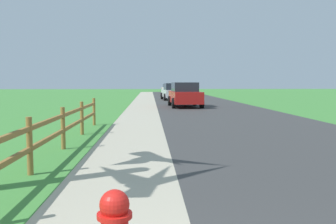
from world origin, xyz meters
name	(u,v)px	position (x,y,z in m)	size (l,w,h in m)	color
ground_plane	(156,105)	(0.00, 25.00, 0.00)	(120.00, 120.00, 0.00)	#418639
road_asphalt	(199,103)	(3.50, 27.00, 0.00)	(7.00, 66.00, 0.01)	#393939
curb_concrete	(118,104)	(-3.00, 27.00, 0.00)	(6.00, 66.00, 0.01)	#B2A992
grass_verge	(99,104)	(-4.50, 27.00, 0.01)	(5.00, 66.00, 0.00)	#418639
rail_fence	(49,132)	(-2.69, 6.36, 0.63)	(0.11, 12.75, 1.08)	olive
parked_suv_red	(185,95)	(1.93, 23.01, 0.84)	(2.20, 4.60, 1.68)	maroon
parked_car_silver	(173,92)	(1.73, 32.64, 0.78)	(2.27, 4.71, 1.57)	#B7BABF
parked_car_white	(172,89)	(2.22, 42.78, 0.81)	(2.20, 4.31, 1.57)	white
parked_car_beige	(169,89)	(2.34, 50.36, 0.72)	(2.31, 4.46, 1.39)	#C6B793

